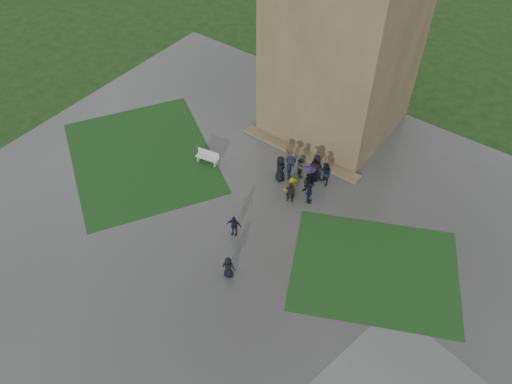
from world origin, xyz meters
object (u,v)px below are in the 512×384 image
Objects in this scene: tower at (349,3)px; pedestrian_mid at (234,226)px; pedestrian_near at (228,267)px; bench at (208,157)px.

pedestrian_mid is at bearing -86.87° from tower.
pedestrian_near is at bearing -79.43° from pedestrian_mid.
bench is 9.25m from pedestrian_near.
pedestrian_mid reaches higher than pedestrian_near.
tower is at bearing 50.87° from bench.
pedestrian_near is (6.77, -6.30, 0.26)m from bench.
tower is at bearing -99.32° from pedestrian_near.
tower is 13.01m from bench.
tower reaches higher than pedestrian_near.
tower is 10.99× the size of bench.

